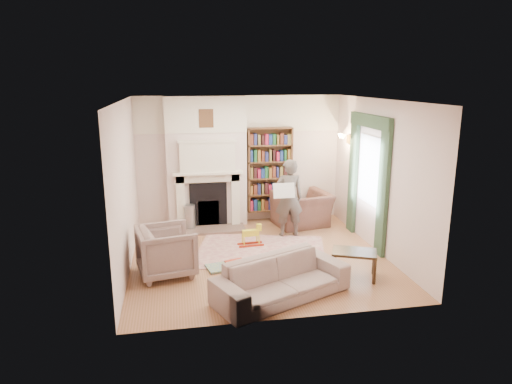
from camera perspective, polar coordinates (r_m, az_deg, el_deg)
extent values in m
plane|color=brown|center=(8.38, 0.31, -8.06)|extent=(4.50, 4.50, 0.00)
plane|color=white|center=(7.77, 0.34, 11.44)|extent=(4.50, 4.50, 0.00)
plane|color=beige|center=(10.14, -2.03, 4.06)|extent=(4.50, 0.00, 4.50)
plane|color=beige|center=(5.84, 4.40, -3.45)|extent=(4.50, 0.00, 4.50)
plane|color=beige|center=(7.87, -15.99, 0.63)|extent=(0.00, 4.50, 4.50)
plane|color=beige|center=(8.65, 15.14, 1.86)|extent=(0.00, 4.50, 4.50)
cube|color=beige|center=(9.89, -6.19, 3.73)|extent=(1.70, 0.35, 2.80)
cube|color=silver|center=(9.64, -6.04, 2.39)|extent=(1.47, 0.24, 0.05)
cube|color=black|center=(9.90, -5.97, -1.60)|extent=(0.80, 0.06, 0.96)
cube|color=silver|center=(9.60, -6.10, 4.37)|extent=(1.15, 0.18, 0.62)
cube|color=brown|center=(10.17, 1.72, 2.80)|extent=(1.00, 0.24, 1.85)
cube|color=silver|center=(8.99, 13.99, 2.70)|extent=(0.02, 0.90, 1.30)
cube|color=#304B31|center=(8.41, 15.60, 0.09)|extent=(0.07, 0.32, 2.40)
cube|color=#304B31|center=(9.66, 12.04, 2.05)|extent=(0.07, 0.32, 2.40)
cube|color=#304B31|center=(8.85, 14.08, 8.61)|extent=(0.09, 1.70, 0.24)
cube|color=beige|center=(8.60, 0.60, -7.43)|extent=(2.74, 2.35, 0.01)
imported|color=#493027|center=(10.03, 5.72, -2.15)|extent=(1.30, 1.19, 0.74)
imported|color=#9F9483|center=(7.65, -11.13, -7.26)|extent=(1.05, 1.03, 0.82)
imported|color=#A79F89|center=(6.81, 3.20, -10.76)|extent=(2.19, 1.56, 0.60)
imported|color=#4F463F|center=(9.24, 4.11, -0.76)|extent=(0.58, 0.39, 1.60)
cube|color=silver|center=(8.97, 3.52, 0.18)|extent=(0.43, 0.13, 0.29)
cylinder|color=#9DA0A4|center=(9.82, -8.28, -3.16)|extent=(0.28, 0.28, 0.55)
cube|color=#B7BF43|center=(7.87, -4.72, -9.39)|extent=(0.45, 0.45, 0.03)
cube|color=#A12812|center=(8.02, -2.58, -8.82)|extent=(0.38, 0.31, 0.06)
cube|color=red|center=(8.16, 3.55, -8.58)|extent=(0.30, 0.29, 0.02)
cube|color=red|center=(8.13, 3.15, -8.65)|extent=(0.24, 0.18, 0.02)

